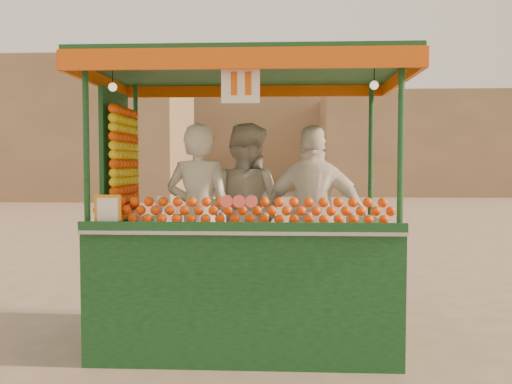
{
  "coord_description": "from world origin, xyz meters",
  "views": [
    {
      "loc": [
        0.54,
        -4.94,
        1.6
      ],
      "look_at": [
        0.29,
        0.05,
        1.34
      ],
      "focal_mm": 38.97,
      "sensor_mm": 36.0,
      "label": 1
    }
  ],
  "objects_px": {
    "vendor_middle": "(245,212)",
    "vendor_right": "(314,217)",
    "juice_cart": "(239,253)",
    "vendor_left": "(199,216)"
  },
  "relations": [
    {
      "from": "vendor_middle",
      "to": "vendor_right",
      "type": "height_order",
      "value": "vendor_middle"
    },
    {
      "from": "juice_cart",
      "to": "vendor_right",
      "type": "relative_size",
      "value": 1.65
    },
    {
      "from": "juice_cart",
      "to": "vendor_middle",
      "type": "height_order",
      "value": "juice_cart"
    },
    {
      "from": "vendor_right",
      "to": "vendor_left",
      "type": "bearing_deg",
      "value": 5.63
    },
    {
      "from": "vendor_middle",
      "to": "vendor_right",
      "type": "bearing_deg",
      "value": -174.42
    },
    {
      "from": "vendor_left",
      "to": "vendor_right",
      "type": "bearing_deg",
      "value": -167.01
    },
    {
      "from": "juice_cart",
      "to": "vendor_right",
      "type": "xyz_separation_m",
      "value": [
        0.67,
        0.2,
        0.3
      ]
    },
    {
      "from": "vendor_left",
      "to": "vendor_right",
      "type": "height_order",
      "value": "vendor_left"
    },
    {
      "from": "juice_cart",
      "to": "vendor_left",
      "type": "xyz_separation_m",
      "value": [
        -0.37,
        0.13,
        0.31
      ]
    },
    {
      "from": "vendor_left",
      "to": "vendor_right",
      "type": "xyz_separation_m",
      "value": [
        1.03,
        0.06,
        -0.01
      ]
    }
  ]
}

